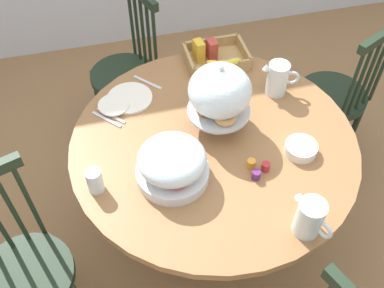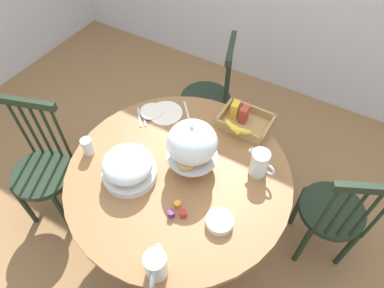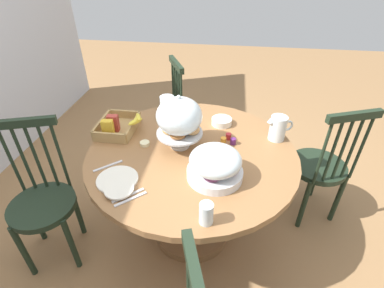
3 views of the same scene
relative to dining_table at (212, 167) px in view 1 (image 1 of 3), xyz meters
The scene contains 21 objects.
ground_plane 0.55m from the dining_table, 123.55° to the left, with size 10.00×10.00×0.00m, color #997047.
dining_table is the anchor object (origin of this frame).
windsor_chair_by_cabinet 0.94m from the dining_table, 24.20° to the left, with size 0.44×0.44×0.97m.
windsor_chair_facing_door 0.94m from the dining_table, 107.51° to the left, with size 0.43×0.43×0.97m.
windsor_chair_far_side 0.94m from the dining_table, 162.96° to the right, with size 0.43×0.43×0.97m.
pastry_stand_with_dome 0.41m from the dining_table, 63.64° to the left, with size 0.28×0.28×0.34m.
fruit_platter_covered 0.39m from the dining_table, 145.15° to the right, with size 0.30×0.30×0.18m.
orange_juice_pitcher 0.62m from the dining_table, 68.23° to the right, with size 0.10×0.18×0.16m.
milk_pitcher 0.52m from the dining_table, 31.15° to the left, with size 0.18×0.10×0.17m.
cereal_basket 0.59m from the dining_table, 73.33° to the left, with size 0.32×0.30×0.12m.
china_plate_large 0.52m from the dining_table, 131.97° to the left, with size 0.22×0.22×0.01m, color white.
china_plate_small 0.55m from the dining_table, 141.77° to the left, with size 0.15×0.15×0.01m, color white.
cereal_bowl 0.44m from the dining_table, 25.10° to the right, with size 0.14×0.14×0.04m, color white.
drinking_glass 0.60m from the dining_table, 165.40° to the right, with size 0.06×0.06×0.11m, color silver.
butter_dish 0.37m from the dining_table, 86.20° to the left, with size 0.06×0.06×0.02m, color beige.
jam_jar_strawberry 0.35m from the dining_table, 53.09° to the right, with size 0.04×0.04×0.04m, color #B7282D.
jam_jar_apricot 0.30m from the dining_table, 59.50° to the right, with size 0.04×0.04×0.04m, color orange.
jam_jar_grape 0.34m from the dining_table, 66.11° to the right, with size 0.04×0.04×0.04m, color #5B2366.
table_knife 0.54m from the dining_table, 148.30° to the left, with size 0.17×0.01×0.01m, color silver.
dinner_fork 0.55m from the dining_table, 151.56° to the left, with size 0.17×0.01×0.01m, color silver.
soup_spoon 0.54m from the dining_table, 115.63° to the left, with size 0.17×0.01×0.01m, color silver.
Camera 1 is at (-0.36, -1.32, 2.20)m, focal length 41.33 mm.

